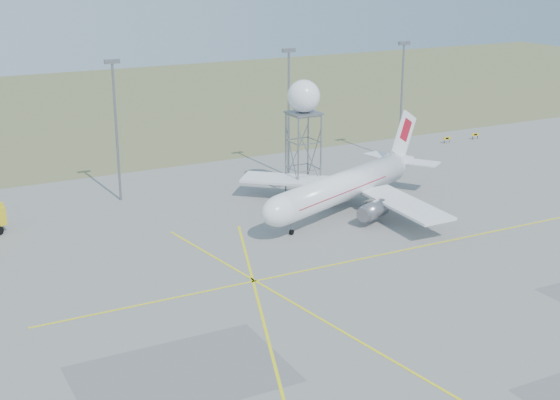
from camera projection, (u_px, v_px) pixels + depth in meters
ground at (480, 399)px, 63.15m from camera, size 400.00×400.00×0.00m
grass_strip at (69, 109)px, 181.22m from camera, size 400.00×120.00×0.03m
mast_b at (116, 119)px, 110.73m from camera, size 2.20×0.50×20.50m
mast_c at (289, 102)px, 123.18m from camera, size 2.20×0.50×20.50m
mast_d at (402, 91)px, 132.96m from camera, size 2.20×0.50×20.50m
taxi_sign_near at (447, 139)px, 148.33m from camera, size 1.60×0.17×1.20m
taxi_sign_far at (475, 135)px, 151.44m from camera, size 1.60×0.17×1.20m
airliner_main at (344, 187)px, 107.71m from camera, size 34.35×32.11×12.19m
radar_tower at (303, 131)px, 114.19m from camera, size 4.76×4.76×17.22m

